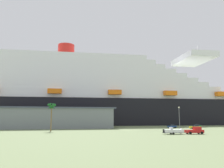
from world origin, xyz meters
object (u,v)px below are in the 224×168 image
at_px(cruise_ship, 106,98).
at_px(parked_car_blue_suv, 172,126).
at_px(small_boat_on_trailer, 175,131).
at_px(palm_tree, 52,108).
at_px(street_lamp, 179,115).
at_px(parked_car_green_wagon, 196,126).
at_px(parked_car_silver_sedan, 8,127).
at_px(parked_car_yellow_taxi, 195,127).
at_px(pickup_truck, 195,131).

distance_m(cruise_ship, parked_car_blue_suv, 55.07).
distance_m(small_boat_on_trailer, palm_tree, 44.68).
bearing_deg(cruise_ship, street_lamp, -73.40).
bearing_deg(palm_tree, parked_car_green_wagon, 18.73).
height_order(small_boat_on_trailer, parked_car_silver_sedan, small_boat_on_trailer).
height_order(cruise_ship, parked_car_silver_sedan, cruise_ship).
relative_size(cruise_ship, palm_tree, 23.31).
xyz_separation_m(street_lamp, parked_car_silver_sedan, (-68.51, 21.55, -5.03)).
height_order(small_boat_on_trailer, parked_car_yellow_taxi, small_boat_on_trailer).
distance_m(palm_tree, parked_car_yellow_taxi, 63.37).
relative_size(pickup_truck, parked_car_yellow_taxi, 1.16).
relative_size(pickup_truck, small_boat_on_trailer, 0.73).
distance_m(street_lamp, parked_car_silver_sedan, 71.99).
distance_m(parked_car_green_wagon, parked_car_blue_suv, 14.61).
distance_m(pickup_truck, street_lamp, 17.90).
height_order(pickup_truck, parked_car_silver_sedan, pickup_truck).
relative_size(palm_tree, parked_car_green_wagon, 2.07).
xyz_separation_m(cruise_ship, palm_tree, (-27.96, -65.04, -9.52)).
relative_size(small_boat_on_trailer, parked_car_silver_sedan, 1.65).
distance_m(palm_tree, parked_car_green_wagon, 73.61).
relative_size(street_lamp, parked_car_green_wagon, 1.83).
bearing_deg(parked_car_silver_sedan, parked_car_yellow_taxi, -5.12).
relative_size(pickup_truck, parked_car_green_wagon, 1.12).
height_order(pickup_truck, parked_car_blue_suv, pickup_truck).
height_order(small_boat_on_trailer, parked_car_blue_suv, small_boat_on_trailer).
distance_m(cruise_ship, parked_car_green_wagon, 61.10).
xyz_separation_m(small_boat_on_trailer, parked_car_green_wagon, (30.30, 43.89, -0.13)).
distance_m(palm_tree, parked_car_blue_suv, 59.20).
xyz_separation_m(cruise_ship, pickup_truck, (17.57, -85.37, -17.00)).
relative_size(cruise_ship, parked_car_green_wagon, 48.14).
relative_size(street_lamp, parked_car_silver_sedan, 1.97).
height_order(cruise_ship, parked_car_blue_suv, cruise_ship).
xyz_separation_m(cruise_ship, parked_car_silver_sedan, (-48.13, -46.82, -17.21)).
height_order(small_boat_on_trailer, palm_tree, palm_tree).
height_order(street_lamp, parked_car_blue_suv, street_lamp).
distance_m(parked_car_yellow_taxi, parked_car_green_wagon, 14.64).
bearing_deg(parked_car_green_wagon, parked_car_blue_suv, -167.33).
xyz_separation_m(parked_car_yellow_taxi, parked_car_green_wagon, (7.38, 12.64, 0.00)).
relative_size(palm_tree, parked_car_yellow_taxi, 2.14).
relative_size(parked_car_yellow_taxi, parked_car_green_wagon, 0.96).
distance_m(small_boat_on_trailer, parked_car_blue_suv, 43.73).
bearing_deg(parked_car_green_wagon, street_lamp, -128.04).
bearing_deg(palm_tree, parked_car_silver_sedan, 137.91).
distance_m(street_lamp, parked_car_green_wagon, 34.44).
distance_m(pickup_truck, parked_car_blue_suv, 41.74).
relative_size(cruise_ship, small_boat_on_trailer, 31.45).
relative_size(cruise_ship, parked_car_blue_suv, 53.83).
bearing_deg(parked_car_blue_suv, street_lamp, -105.92).
height_order(palm_tree, parked_car_green_wagon, palm_tree).
bearing_deg(pickup_truck, palm_tree, 155.93).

